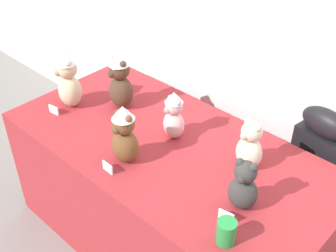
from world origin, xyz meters
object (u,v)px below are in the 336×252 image
teddy_bear_blush (174,115)px  teddy_bear_sand (68,80)px  teddy_bear_chestnut (124,135)px  teddy_bear_cocoa (120,81)px  teddy_bear_cream (250,146)px  display_table (168,196)px  instrument_case (311,180)px  party_cup_green (226,232)px  teddy_bear_charcoal (244,186)px

teddy_bear_blush → teddy_bear_sand: size_ratio=0.78×
teddy_bear_chestnut → teddy_bear_cocoa: (-0.38, 0.32, 0.01)m
teddy_bear_cream → teddy_bear_chestnut: size_ratio=0.83×
teddy_bear_cream → teddy_bear_cocoa: bearing=-161.9°
display_table → instrument_case: (0.57, 0.58, 0.10)m
teddy_bear_cocoa → party_cup_green: (1.04, -0.38, -0.12)m
instrument_case → teddy_bear_chestnut: bearing=-120.1°
teddy_bear_cream → teddy_bear_cocoa: 0.85m
instrument_case → teddy_bear_blush: (-0.60, -0.50, 0.41)m
teddy_bear_charcoal → instrument_case: bearing=76.4°
teddy_bear_sand → teddy_bear_blush: bearing=35.3°
display_table → teddy_bear_cream: (0.39, 0.14, 0.50)m
display_table → teddy_bear_cocoa: 0.71m
teddy_bear_cream → teddy_bear_cocoa: size_ratio=0.76×
display_table → teddy_bear_cream: 0.65m
display_table → teddy_bear_sand: bearing=-170.7°
teddy_bear_chestnut → teddy_bear_cream: bearing=38.5°
display_table → party_cup_green: bearing=-26.6°
instrument_case → display_table: bearing=-126.4°
teddy_bear_blush → party_cup_green: teddy_bear_blush is taller
teddy_bear_sand → party_cup_green: size_ratio=3.18×
instrument_case → teddy_bear_charcoal: (-0.04, -0.67, 0.39)m
teddy_bear_cream → party_cup_green: bearing=-51.4°
instrument_case → party_cup_green: (0.03, -0.87, 0.33)m
party_cup_green → teddy_bear_charcoal: bearing=108.2°
instrument_case → teddy_bear_charcoal: bearing=-85.0°
teddy_bear_cocoa → party_cup_green: teddy_bear_cocoa is taller
display_table → party_cup_green: 0.79m
display_table → instrument_case: bearing=45.4°
display_table → teddy_bear_blush: 0.52m
teddy_bear_blush → party_cup_green: (0.63, -0.37, -0.08)m
instrument_case → teddy_bear_cream: teddy_bear_cream is taller
teddy_bear_cocoa → teddy_bear_cream: bearing=14.6°
party_cup_green → display_table: bearing=153.4°
party_cup_green → teddy_bear_chestnut: bearing=174.2°
teddy_bear_cream → teddy_bear_sand: 1.10m
instrument_case → teddy_bear_chestnut: size_ratio=2.96×
instrument_case → teddy_bear_cocoa: (-1.02, -0.49, 0.45)m
teddy_bear_cocoa → party_cup_green: 1.12m
teddy_bear_cocoa → teddy_bear_chestnut: bearing=-29.0°
display_table → teddy_bear_cocoa: teddy_bear_cocoa is taller
instrument_case → party_cup_green: 0.93m
teddy_bear_charcoal → party_cup_green: size_ratio=2.33×
display_table → teddy_bear_cream: bearing=19.9°
teddy_bear_chestnut → teddy_bear_cocoa: teddy_bear_cocoa is taller
instrument_case → teddy_bear_chestnut: 1.11m
teddy_bear_charcoal → teddy_bear_chestnut: teddy_bear_chestnut is taller
teddy_bear_blush → teddy_bear_sand: 0.67m
display_table → teddy_bear_chestnut: teddy_bear_chestnut is taller
teddy_bear_sand → teddy_bear_charcoal: bearing=19.8°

